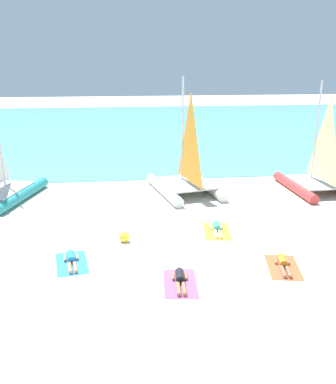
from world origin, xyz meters
name	(u,v)px	position (x,y,z in m)	size (l,w,h in m)	color
ground_plane	(159,185)	(0.00, 10.00, 0.00)	(120.00, 120.00, 0.00)	beige
ocean_water	(142,128)	(0.00, 31.12, 0.03)	(120.00, 40.00, 0.05)	#5BB2C1
sailboat_white	(186,177)	(1.38, 8.43, 0.93)	(4.06, 5.36, 6.25)	white
sailboat_red	(317,176)	(8.71, 7.94, 0.90)	(3.21, 4.79, 6.04)	#CC3838
towel_leftmost	(72,263)	(-4.02, 0.68, 0.01)	(1.10, 1.90, 0.01)	#338CD8
sunbather_leftmost	(71,259)	(-4.04, 0.75, 0.13)	(0.68, 1.56, 0.30)	#268CCC
towel_center_left	(180,283)	(-0.26, -1.14, 0.01)	(1.10, 1.90, 0.01)	#D84C99
sunbather_center_left	(180,279)	(-0.26, -1.07, 0.13)	(0.57, 1.57, 0.30)	black
towel_center_right	(217,231)	(1.92, 2.96, 0.01)	(1.10, 1.90, 0.01)	yellow
sunbather_center_right	(217,228)	(1.92, 3.02, 0.13)	(0.61, 1.57, 0.30)	#3FB28C
towel_rightmost	(283,267)	(3.57, -0.45, 0.01)	(1.10, 1.90, 0.01)	#EA5933
sunbather_rightmost	(283,263)	(3.58, -0.38, 0.13)	(0.69, 1.56, 0.30)	orange
beach_ball	(124,237)	(-2.09, 2.34, 0.22)	(0.44, 0.44, 0.44)	yellow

